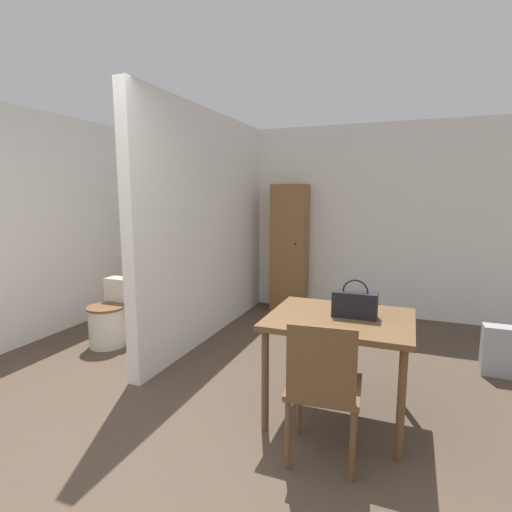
% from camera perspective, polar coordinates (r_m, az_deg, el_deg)
% --- Properties ---
extents(ground_plane, '(16.00, 16.00, 0.00)m').
position_cam_1_polar(ground_plane, '(2.55, -21.46, -30.86)').
color(ground_plane, '#4C3D30').
extents(wall_back, '(5.79, 0.12, 2.50)m').
position_cam_1_polar(wall_back, '(5.66, 6.98, 5.18)').
color(wall_back, white).
rests_on(wall_back, ground_plane).
extents(wall_left, '(0.12, 5.02, 2.50)m').
position_cam_1_polar(wall_left, '(5.16, -27.22, 3.92)').
color(wall_left, white).
rests_on(wall_left, ground_plane).
extents(partition_wall, '(0.12, 2.83, 2.50)m').
position_cam_1_polar(partition_wall, '(4.54, -6.61, 4.30)').
color(partition_wall, white).
rests_on(partition_wall, ground_plane).
extents(dining_table, '(0.98, 0.81, 0.76)m').
position_cam_1_polar(dining_table, '(2.91, 11.88, -10.14)').
color(dining_table, brown).
rests_on(dining_table, ground_plane).
extents(wooden_chair, '(0.46, 0.46, 0.90)m').
position_cam_1_polar(wooden_chair, '(2.49, 9.57, -17.77)').
color(wooden_chair, brown).
rests_on(wooden_chair, ground_plane).
extents(toilet, '(0.40, 0.55, 0.69)m').
position_cam_1_polar(toilet, '(4.61, -20.07, -8.29)').
color(toilet, silver).
rests_on(toilet, ground_plane).
extents(handbag, '(0.30, 0.12, 0.27)m').
position_cam_1_polar(handbag, '(2.88, 13.93, -6.65)').
color(handbag, black).
rests_on(handbag, dining_table).
extents(wooden_cabinet, '(0.47, 0.35, 1.73)m').
position_cam_1_polar(wooden_cabinet, '(5.50, 4.83, 1.11)').
color(wooden_cabinet, brown).
rests_on(wooden_cabinet, ground_plane).
extents(space_heater, '(0.27, 0.17, 0.45)m').
position_cam_1_polar(space_heater, '(4.24, 31.33, -11.47)').
color(space_heater, '#9E9EA3').
rests_on(space_heater, ground_plane).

